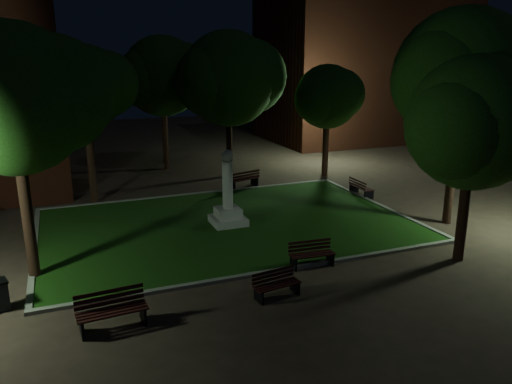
% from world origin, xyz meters
% --- Properties ---
extents(ground, '(80.00, 80.00, 0.00)m').
position_xyz_m(ground, '(0.00, 0.00, 0.00)').
color(ground, '#3D2D24').
extents(lawn, '(15.00, 10.00, 0.08)m').
position_xyz_m(lawn, '(0.00, 2.00, 0.04)').
color(lawn, '#19400F').
rests_on(lawn, ground).
extents(lawn_kerb, '(15.40, 10.40, 0.12)m').
position_xyz_m(lawn_kerb, '(0.00, 2.00, 0.06)').
color(lawn_kerb, slate).
rests_on(lawn_kerb, ground).
extents(monument, '(1.40, 1.40, 3.20)m').
position_xyz_m(monument, '(0.00, 2.00, 0.96)').
color(monument, '#A59E98').
rests_on(monument, lawn).
extents(building_far, '(16.00, 10.00, 12.00)m').
position_xyz_m(building_far, '(18.00, 20.00, 6.00)').
color(building_far, '#4D1E12').
rests_on(building_far, ground).
extents(tree_west, '(5.63, 4.60, 8.06)m').
position_xyz_m(tree_west, '(-7.40, -0.56, 5.76)').
color(tree_west, black).
rests_on(tree_west, ground).
extents(tree_north_wl, '(4.73, 3.86, 7.54)m').
position_xyz_m(tree_north_wl, '(-4.97, 7.39, 5.59)').
color(tree_north_wl, black).
rests_on(tree_north_wl, ground).
extents(tree_north_er, '(6.67, 5.44, 8.41)m').
position_xyz_m(tree_north_er, '(3.02, 10.40, 5.68)').
color(tree_north_er, black).
rests_on(tree_north_er, ground).
extents(tree_ne, '(4.56, 3.72, 6.52)m').
position_xyz_m(tree_ne, '(8.39, 8.57, 4.65)').
color(tree_ne, black).
rests_on(tree_ne, ground).
extents(tree_east, '(6.74, 5.50, 8.91)m').
position_xyz_m(tree_east, '(9.02, -1.14, 6.16)').
color(tree_east, black).
rests_on(tree_east, ground).
extents(tree_se, '(5.48, 4.48, 7.10)m').
position_xyz_m(tree_se, '(6.56, -4.47, 4.86)').
color(tree_se, black).
rests_on(tree_se, ground).
extents(tree_far_north, '(5.95, 4.85, 8.18)m').
position_xyz_m(tree_far_north, '(-0.12, 13.62, 5.75)').
color(tree_far_north, black).
rests_on(tree_far_north, ground).
extents(lamppost_ne, '(1.18, 0.28, 3.97)m').
position_xyz_m(lamppost_ne, '(10.06, 11.60, 2.82)').
color(lamppost_ne, black).
rests_on(lamppost_ne, ground).
extents(bench_near_left, '(1.52, 0.71, 0.80)m').
position_xyz_m(bench_near_left, '(-0.69, -4.65, 0.38)').
color(bench_near_left, black).
rests_on(bench_near_left, ground).
extents(bench_near_right, '(1.61, 0.67, 0.86)m').
position_xyz_m(bench_near_right, '(1.36, -3.01, 0.41)').
color(bench_near_right, black).
rests_on(bench_near_right, ground).
extents(bench_west_near, '(1.87, 0.78, 1.00)m').
position_xyz_m(bench_west_near, '(-5.46, -4.66, 0.47)').
color(bench_west_near, black).
rests_on(bench_west_near, ground).
extents(bench_right_side, '(0.57, 1.58, 0.87)m').
position_xyz_m(bench_right_side, '(7.79, 3.90, 0.41)').
color(bench_right_side, black).
rests_on(bench_right_side, ground).
extents(bench_far_side, '(1.87, 1.09, 0.97)m').
position_xyz_m(bench_far_side, '(2.74, 7.49, 0.46)').
color(bench_far_side, black).
rests_on(bench_far_side, ground).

